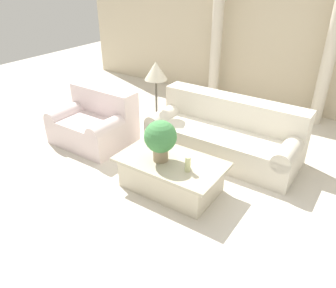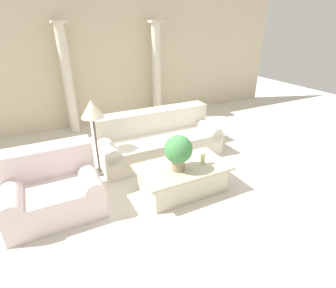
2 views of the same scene
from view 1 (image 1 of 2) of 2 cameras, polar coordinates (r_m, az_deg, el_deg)
ground_plane at (r=4.83m, az=4.34°, el=-5.60°), size 16.00×16.00×0.00m
wall_back at (r=7.16m, az=19.19°, el=18.30°), size 10.00×0.06×3.20m
sofa_long at (r=5.30m, az=9.86°, el=1.77°), size 2.39×1.00×0.89m
loveseat at (r=5.76m, az=-12.57°, el=3.85°), size 1.27×1.00×0.89m
coffee_table at (r=4.44m, az=0.50°, el=-5.28°), size 1.42×0.82×0.45m
potted_plant at (r=4.18m, az=-1.33°, el=1.06°), size 0.43×0.43×0.56m
pillar_candle at (r=4.07m, az=3.46°, el=-3.50°), size 0.07×0.07×0.20m
floor_lamp at (r=5.46m, az=-2.12°, el=11.88°), size 0.38×0.38×1.35m
column_left at (r=7.32m, az=8.39°, el=17.16°), size 0.32×0.32×2.51m
column_right at (r=6.66m, az=26.27°, el=13.47°), size 0.32×0.32×2.51m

